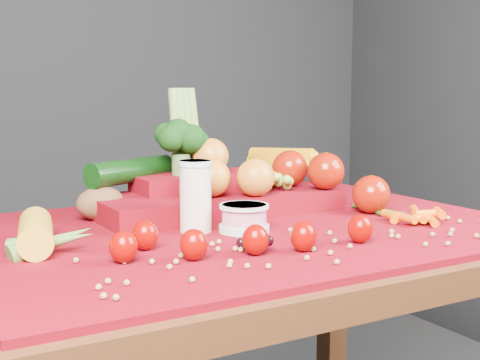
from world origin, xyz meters
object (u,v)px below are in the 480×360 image
produce_mound (230,184)px  table (245,280)px  yogurt_bowl (244,217)px  milk_glass (195,194)px

produce_mound → table: bearing=-108.5°
yogurt_bowl → produce_mound: (0.08, 0.19, 0.03)m
table → milk_glass: 0.21m
yogurt_bowl → milk_glass: bearing=148.9°
milk_glass → produce_mound: produce_mound is taller
table → milk_glass: (-0.10, 0.01, 0.18)m
table → produce_mound: bearing=71.5°
milk_glass → yogurt_bowl: 0.10m
table → produce_mound: produce_mound is taller
table → produce_mound: 0.23m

